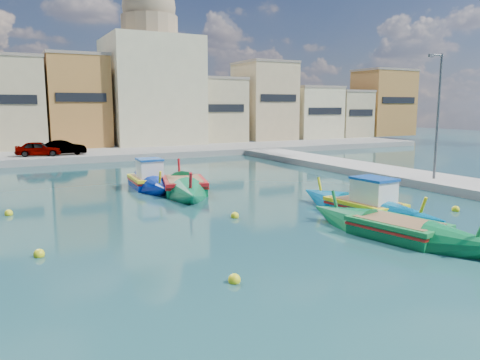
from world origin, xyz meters
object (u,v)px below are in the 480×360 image
object	(u,v)px
luzzu_blue_cabin	(149,182)
church_block	(151,75)
quay_street_lamp	(437,116)
luzzu_green	(184,187)
luzzu_blue_south	(397,231)
luzzu_turquoise_cabin	(365,208)

from	to	relation	value
luzzu_blue_cabin	church_block	bearing A→B (deg)	72.50
quay_street_lamp	luzzu_green	bearing A→B (deg)	160.09
quay_street_lamp	luzzu_blue_cabin	size ratio (longest dim) A/B	1.01
quay_street_lamp	luzzu_blue_south	bearing A→B (deg)	-145.21
church_block	luzzu_green	world-z (taller)	church_block
church_block	luzzu_blue_south	distance (m)	42.22
church_block	luzzu_blue_south	world-z (taller)	church_block
quay_street_lamp	luzzu_blue_cabin	distance (m)	18.00
church_block	luzzu_blue_south	xyz separation A→B (m)	(-3.08, -41.31, -8.15)
church_block	luzzu_turquoise_cabin	xyz separation A→B (m)	(-1.51, -37.84, -8.08)
luzzu_turquoise_cabin	luzzu_blue_south	xyz separation A→B (m)	(-1.57, -3.47, -0.08)
luzzu_turquoise_cabin	luzzu_blue_cabin	distance (m)	13.49
luzzu_turquoise_cabin	luzzu_green	size ratio (longest dim) A/B	0.95
luzzu_green	luzzu_blue_south	xyz separation A→B (m)	(3.84, -12.51, -0.04)
luzzu_blue_south	luzzu_turquoise_cabin	bearing A→B (deg)	65.68
luzzu_turquoise_cabin	luzzu_green	world-z (taller)	luzzu_turquoise_cabin
luzzu_turquoise_cabin	luzzu_green	distance (m)	10.53
quay_street_lamp	luzzu_blue_south	distance (m)	13.45
luzzu_turquoise_cabin	quay_street_lamp	bearing A→B (deg)	23.21
luzzu_blue_cabin	luzzu_blue_south	size ratio (longest dim) A/B	0.91
luzzu_green	luzzu_turquoise_cabin	bearing A→B (deg)	-59.11
quay_street_lamp	luzzu_green	xyz separation A→B (m)	(-14.36, 5.20, -4.04)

